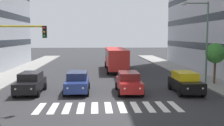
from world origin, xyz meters
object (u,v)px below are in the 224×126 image
Objects in this scene: car_2 at (77,82)px; bus_behind_traffic at (116,57)px; street_lamp_left at (203,35)px; car_0 at (185,82)px; car_1 at (129,82)px; street_tree_1 at (215,53)px; car_3 at (31,83)px.

bus_behind_traffic reaches higher than car_2.
street_lamp_left is (-11.56, -2.46, 3.90)m from car_2.
bus_behind_traffic is (4.68, -14.60, 0.97)m from car_0.
car_0 is 1.00× the size of car_1.
street_tree_1 is at bearing -140.01° from car_0.
car_1 is at bearing -3.49° from car_0.
bus_behind_traffic is 1.36× the size of street_lamp_left.
street_lamp_left is at bearing -170.57° from car_3.
bus_behind_traffic is at bearing -119.89° from car_3.
car_3 is at bearing -2.61° from car_0.
street_lamp_left is (-7.31, -2.85, 3.90)m from car_1.
street_tree_1 reaches higher than bus_behind_traffic.
bus_behind_traffic is at bearing -106.99° from car_2.
car_2 is (4.26, -0.39, 0.00)m from car_1.
street_tree_1 is at bearing -171.89° from street_lamp_left.
street_lamp_left is 1.98× the size of street_tree_1.
car_2 is 0.58× the size of street_lamp_left.
street_tree_1 is (-3.96, -3.32, 2.17)m from car_0.
car_2 is at bearing 12.02° from street_lamp_left.
car_0 and car_1 have the same top height.
bus_behind_traffic reaches higher than car_1.
car_1 is 0.58× the size of street_lamp_left.
street_tree_1 reaches higher than car_2.
car_2 is 0.42× the size of bus_behind_traffic.
car_0 is 15.36m from bus_behind_traffic.
car_1 is 8.06m from car_3.
street_lamp_left reaches higher than car_0.
car_0 and car_2 have the same top height.
bus_behind_traffic is 2.71× the size of street_tree_1.
street_tree_1 is at bearing -170.67° from car_3.
car_0 is 12.75m from car_3.
car_3 is 1.15× the size of street_tree_1.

